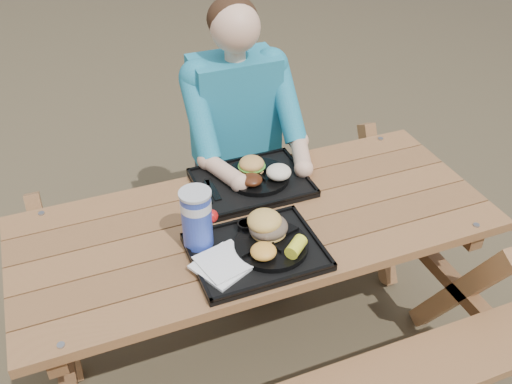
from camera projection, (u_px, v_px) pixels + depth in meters
name	position (u px, v px, depth m)	size (l,w,h in m)	color
ground	(256.00, 348.00, 2.59)	(60.00, 60.00, 0.00)	#999999
picnic_table	(256.00, 290.00, 2.37)	(1.80, 1.49, 0.75)	#999999
tray_near	(256.00, 253.00, 1.99)	(0.45, 0.35, 0.02)	black
tray_far	(252.00, 183.00, 2.32)	(0.45, 0.35, 0.02)	black
plate_near	(271.00, 245.00, 1.99)	(0.26, 0.26, 0.02)	black
plate_far	(258.00, 177.00, 2.33)	(0.26, 0.26, 0.02)	black
napkin_stack	(222.00, 265.00, 1.91)	(0.17, 0.17, 0.02)	white
soda_cup	(197.00, 220.00, 1.95)	(0.10, 0.10, 0.21)	#162FA5
condiment_bbq	(245.00, 227.00, 2.06)	(0.06, 0.06, 0.03)	#340E05
condiment_mustard	(260.00, 222.00, 2.08)	(0.06, 0.06, 0.03)	gold
sandwich	(269.00, 218.00, 1.99)	(0.13, 0.13, 0.13)	#E9B152
mac_cheese	(263.00, 251.00, 1.91)	(0.09, 0.09, 0.04)	#FFB643
corn_cob	(296.00, 247.00, 1.93)	(0.08, 0.08, 0.05)	#FDFF35
cutlery_far	(213.00, 189.00, 2.27)	(0.03, 0.16, 0.01)	black
burger	(252.00, 161.00, 2.32)	(0.11, 0.11, 0.09)	#DE9B4E
baked_beans	(252.00, 180.00, 2.26)	(0.09, 0.09, 0.04)	#4A200E
potato_salad	(279.00, 172.00, 2.28)	(0.10, 0.10, 0.06)	white
diner	(237.00, 156.00, 2.71)	(0.48, 0.84, 1.28)	teal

